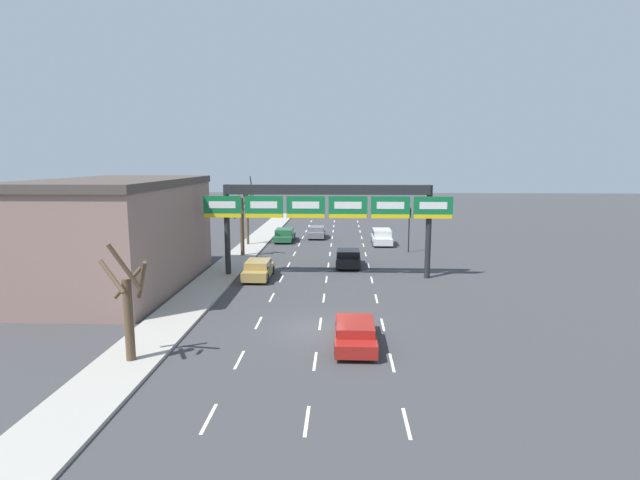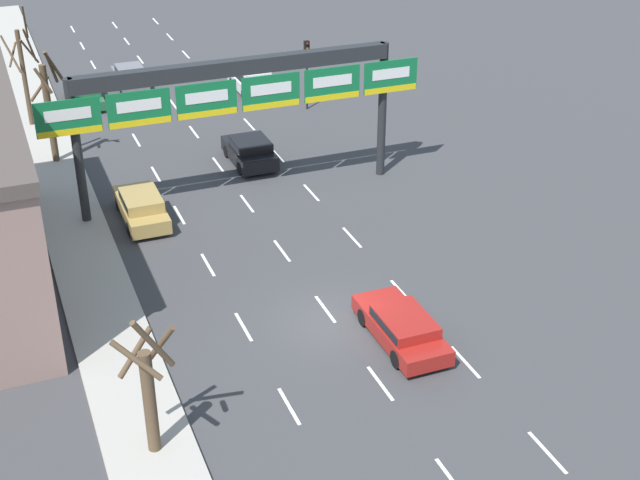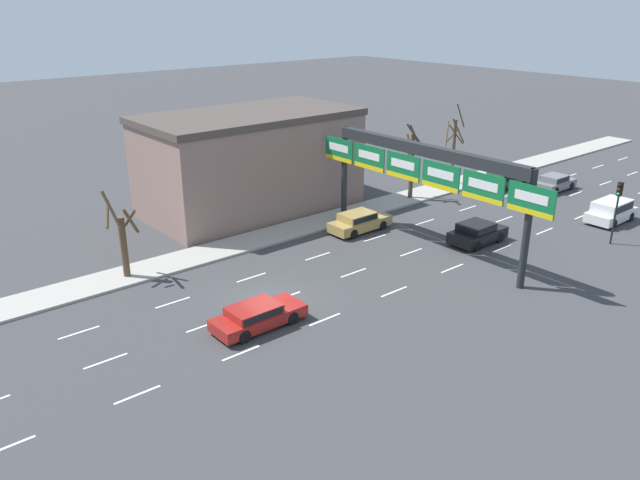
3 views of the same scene
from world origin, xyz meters
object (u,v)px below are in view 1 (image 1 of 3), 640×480
object	(u,v)px
sign_gantry	(327,203)
tree_bare_closest	(242,221)
car_red	(355,332)
car_gold	(259,269)
car_green	(285,234)
tree_bare_second	(248,212)
traffic_light_near_gantry	(409,221)
suv_white	(382,236)
car_black	(348,258)
car_grey	(317,232)
tree_bare_third	(128,306)

from	to	relation	value
sign_gantry	tree_bare_closest	xyz separation A→B (m)	(-7.78, 7.59, -2.35)
car_red	car_gold	bearing A→B (deg)	117.23
car_green	tree_bare_closest	distance (m)	9.51
sign_gantry	tree_bare_second	xyz separation A→B (m)	(-8.42, 13.51, -2.11)
sign_gantry	traffic_light_near_gantry	bearing A→B (deg)	54.74
car_green	suv_white	xyz separation A→B (m)	(10.23, -1.71, 0.15)
car_black	tree_bare_closest	size ratio (longest dim) A/B	0.67
sign_gantry	suv_white	bearing A→B (deg)	70.50
car_red	suv_white	xyz separation A→B (m)	(3.42, 28.45, 0.23)
car_grey	traffic_light_near_gantry	world-z (taller)	traffic_light_near_gantry
car_red	suv_white	distance (m)	28.65
traffic_light_near_gantry	tree_bare_closest	xyz separation A→B (m)	(-15.15, -2.83, 0.18)
car_grey	tree_bare_third	world-z (taller)	tree_bare_third
car_red	tree_bare_second	bearing A→B (deg)	110.47
car_grey	suv_white	bearing A→B (deg)	-30.69
car_black	traffic_light_near_gantry	xyz separation A→B (m)	(5.74, 6.66, 2.26)
sign_gantry	tree_bare_second	bearing A→B (deg)	121.95
sign_gantry	tree_bare_third	bearing A→B (deg)	-115.63
tree_bare_second	car_green	bearing A→B (deg)	40.11
car_red	car_grey	bearing A→B (deg)	96.12
car_black	tree_bare_closest	xyz separation A→B (m)	(-9.41, 3.83, 2.44)
car_black	tree_bare_second	size ratio (longest dim) A/B	0.59
suv_white	car_green	bearing A→B (deg)	170.52
car_red	car_black	world-z (taller)	car_black
car_black	traffic_light_near_gantry	size ratio (longest dim) A/B	0.97
car_gold	tree_bare_closest	size ratio (longest dim) A/B	0.75
suv_white	tree_bare_second	world-z (taller)	tree_bare_second
car_red	traffic_light_near_gantry	distance (m)	24.97
car_green	traffic_light_near_gantry	xyz separation A→B (m)	(12.41, -5.93, 2.27)
suv_white	car_grey	world-z (taller)	suv_white
tree_bare_closest	tree_bare_third	size ratio (longest dim) A/B	1.18
car_gold	car_grey	size ratio (longest dim) A/B	1.17
car_green	tree_bare_third	world-z (taller)	tree_bare_third
car_gold	car_black	world-z (taller)	car_black
car_green	car_red	size ratio (longest dim) A/B	1.01
tree_bare_second	suv_white	bearing A→B (deg)	4.80
car_gold	traffic_light_near_gantry	distance (m)	16.76
car_red	tree_bare_closest	xyz separation A→B (m)	(-9.55, 21.39, 2.53)
car_gold	suv_white	world-z (taller)	suv_white
car_gold	car_black	bearing A→B (deg)	33.84
tree_bare_third	car_black	bearing A→B (deg)	64.78
car_black	tree_bare_third	bearing A→B (deg)	-115.22
car_grey	tree_bare_closest	world-z (taller)	tree_bare_closest
sign_gantry	car_red	xyz separation A→B (m)	(1.77, -13.80, -4.88)
tree_bare_second	car_red	bearing A→B (deg)	-69.53
car_gold	car_black	size ratio (longest dim) A/B	1.13
tree_bare_closest	tree_bare_second	size ratio (longest dim) A/B	0.88
car_black	car_red	bearing A→B (deg)	-89.54
car_gold	traffic_light_near_gantry	xyz separation A→B (m)	(12.36, 11.10, 2.27)
car_gold	car_grey	world-z (taller)	car_gold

